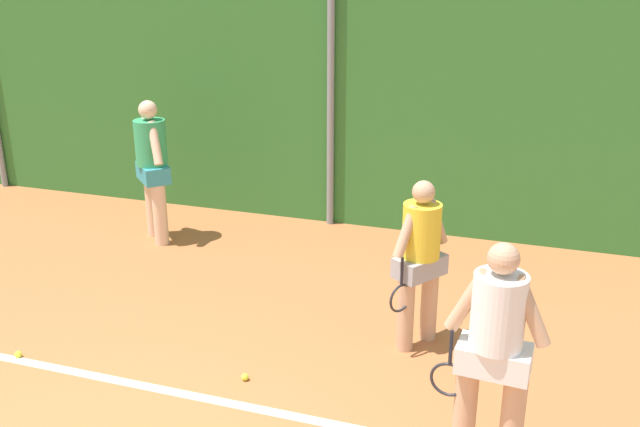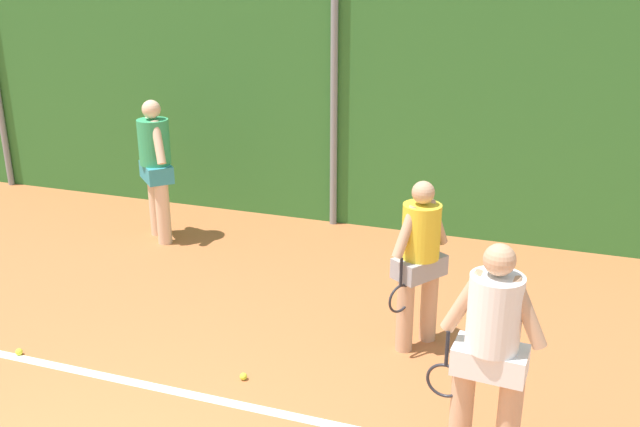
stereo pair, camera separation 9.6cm
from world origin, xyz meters
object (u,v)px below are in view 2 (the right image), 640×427
at_px(tennis_ball_0, 510,265).
at_px(tennis_ball_2, 243,376).
at_px(tennis_ball_1, 19,352).
at_px(player_foreground_near, 491,346).
at_px(player_midcourt, 420,256).
at_px(player_backcourt_far, 156,163).

distance_m(tennis_ball_0, tennis_ball_2, 3.91).
distance_m(tennis_ball_0, tennis_ball_1, 5.62).
distance_m(player_foreground_near, tennis_ball_1, 4.47).
relative_size(player_midcourt, tennis_ball_0, 25.46).
bearing_deg(tennis_ball_0, tennis_ball_2, -122.05).
bearing_deg(tennis_ball_2, player_foreground_near, -10.81).
xyz_separation_m(player_foreground_near, tennis_ball_1, (-4.37, 0.10, -0.96)).
bearing_deg(player_backcourt_far, player_midcourt, 21.04).
bearing_deg(player_foreground_near, tennis_ball_1, 3.06).
relative_size(player_foreground_near, player_backcourt_far, 0.94).
bearing_deg(player_foreground_near, player_backcourt_far, -29.97).
bearing_deg(player_backcourt_far, player_foreground_near, 9.86).
bearing_deg(player_foreground_near, tennis_ball_2, -6.49).
bearing_deg(tennis_ball_2, tennis_ball_1, -171.88).
bearing_deg(player_midcourt, tennis_ball_2, -16.68).
bearing_deg(tennis_ball_1, player_backcourt_far, 95.31).
bearing_deg(tennis_ball_1, tennis_ball_2, 8.12).
height_order(player_foreground_near, player_backcourt_far, player_backcourt_far).
height_order(tennis_ball_1, tennis_ball_2, same).
distance_m(player_midcourt, tennis_ball_2, 1.97).
bearing_deg(tennis_ball_2, player_backcourt_far, 132.15).
bearing_deg(player_midcourt, player_foreground_near, 61.30).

